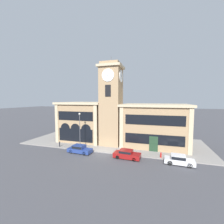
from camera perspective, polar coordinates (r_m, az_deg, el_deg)
name	(u,v)px	position (r m, az deg, el deg)	size (l,w,h in m)	color
ground_plane	(103,153)	(27.29, -3.62, -15.32)	(300.00, 300.00, 0.00)	#424247
sidewalk_kerb	(114,142)	(33.70, 0.72, -11.25)	(37.52, 14.23, 0.15)	gray
clock_tower	(111,104)	(30.46, -0.32, 2.95)	(4.70, 4.70, 17.89)	#9E7F5B
town_hall_left_wing	(85,121)	(35.87, -10.08, -3.25)	(10.39, 9.84, 8.78)	#9E7F5B
town_hall_right_wing	(154,125)	(32.03, 15.86, -4.61)	(13.16, 9.84, 8.45)	#9E7F5B
parked_car_near	(80,149)	(27.68, -12.24, -13.54)	(4.37, 2.06, 1.40)	navy
parked_car_mid	(127,154)	(24.88, 5.62, -15.62)	(4.36, 2.09, 1.37)	maroon
parked_car_far	(179,159)	(24.66, 24.12, -16.18)	(4.19, 2.03, 1.38)	silver
street_lamp	(80,126)	(28.48, -12.19, -5.22)	(0.36, 0.36, 6.76)	#4C4C51
bollard	(60,144)	(31.70, -19.35, -11.44)	(0.18, 0.18, 1.06)	black
fire_hydrant	(161,155)	(25.95, 18.12, -15.30)	(0.22, 0.22, 0.87)	red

